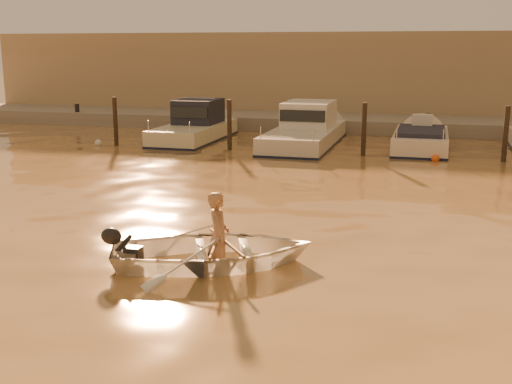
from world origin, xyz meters
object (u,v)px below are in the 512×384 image
(person, at_px, (219,236))
(moored_boat_1, at_px, (194,126))
(moored_boat_2, at_px, (305,130))
(moored_boat_3, at_px, (421,144))
(waterfront_building, at_px, (394,77))
(dinghy, at_px, (213,251))

(person, bearing_deg, moored_boat_1, -0.73)
(moored_boat_2, height_order, moored_boat_3, moored_boat_2)
(moored_boat_1, relative_size, waterfront_building, 0.14)
(moored_boat_1, xyz_separation_m, moored_boat_2, (4.99, 0.00, 0.00))
(moored_boat_3, xyz_separation_m, waterfront_building, (-1.85, 11.00, 2.17))
(dinghy, relative_size, waterfront_building, 0.08)
(dinghy, height_order, person, person)
(person, xyz_separation_m, moored_boat_2, (-1.41, 15.44, 0.08))
(dinghy, distance_m, person, 0.30)
(person, bearing_deg, moored_boat_3, -35.32)
(waterfront_building, bearing_deg, person, -93.16)
(dinghy, relative_size, moored_boat_1, 0.57)
(person, bearing_deg, dinghy, 90.00)
(moored_boat_1, bearing_deg, person, -67.51)
(moored_boat_1, height_order, moored_boat_2, same)
(person, bearing_deg, waterfront_building, -26.37)
(person, bearing_deg, moored_boat_2, -18.01)
(moored_boat_2, bearing_deg, waterfront_building, 75.40)
(moored_boat_1, relative_size, moored_boat_3, 1.11)
(person, height_order, moored_boat_3, person)
(waterfront_building, bearing_deg, moored_boat_1, -125.52)
(moored_boat_3, bearing_deg, person, -102.10)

